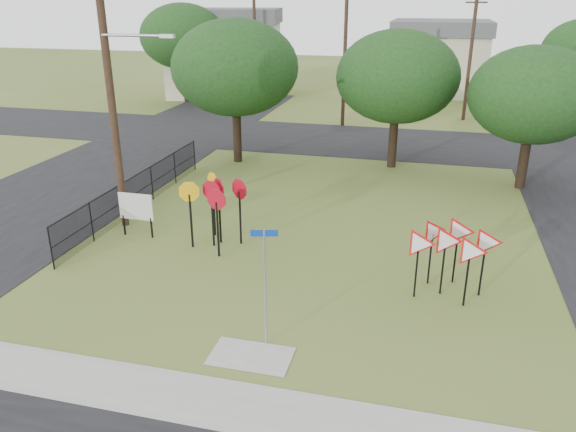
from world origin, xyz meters
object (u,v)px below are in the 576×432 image
object	(u,v)px
street_name_sign	(265,281)
info_board	(136,208)
stop_sign_cluster	(215,197)
yield_sign_cluster	(451,243)

from	to	relation	value
street_name_sign	info_board	bearing A→B (deg)	140.10
stop_sign_cluster	yield_sign_cluster	xyz separation A→B (m)	(7.85, -1.55, -0.18)
street_name_sign	info_board	world-z (taller)	street_name_sign
yield_sign_cluster	street_name_sign	bearing A→B (deg)	-138.99
street_name_sign	stop_sign_cluster	bearing A→B (deg)	122.13
stop_sign_cluster	info_board	size ratio (longest dim) A/B	1.46
stop_sign_cluster	info_board	xyz separation A→B (m)	(-3.07, -0.00, -0.70)
stop_sign_cluster	info_board	world-z (taller)	stop_sign_cluster
street_name_sign	yield_sign_cluster	distance (m)	5.90
yield_sign_cluster	info_board	size ratio (longest dim) A/B	1.70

